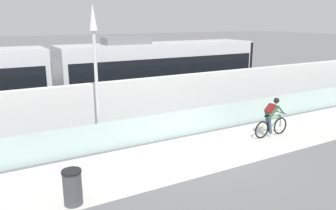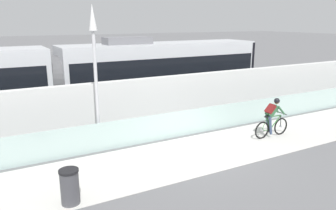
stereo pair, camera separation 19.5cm
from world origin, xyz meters
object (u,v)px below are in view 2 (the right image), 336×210
object	(u,v)px
cyclist_on_bike	(272,118)
lamp_post_antenna	(95,60)
tram	(54,80)
trash_bin	(70,187)

from	to	relation	value
cyclist_on_bike	lamp_post_antenna	xyz separation A→B (m)	(-6.56, 2.15, 2.49)
tram	cyclist_on_bike	size ratio (longest dim) A/B	12.75
tram	trash_bin	world-z (taller)	tram
tram	lamp_post_antenna	distance (m)	4.95
cyclist_on_bike	tram	bearing A→B (deg)	136.51
cyclist_on_bike	trash_bin	bearing A→B (deg)	-171.54
tram	trash_bin	xyz separation A→B (m)	(-1.16, -8.10, -1.41)
trash_bin	cyclist_on_bike	bearing A→B (deg)	8.46
tram	lamp_post_antenna	bearing A→B (deg)	-81.94
lamp_post_antenna	trash_bin	size ratio (longest dim) A/B	5.42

